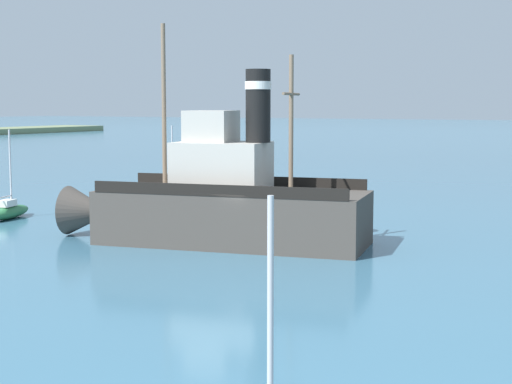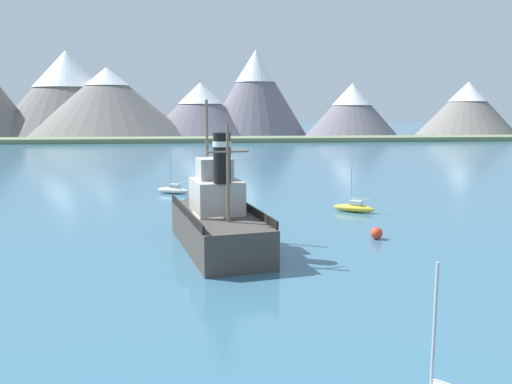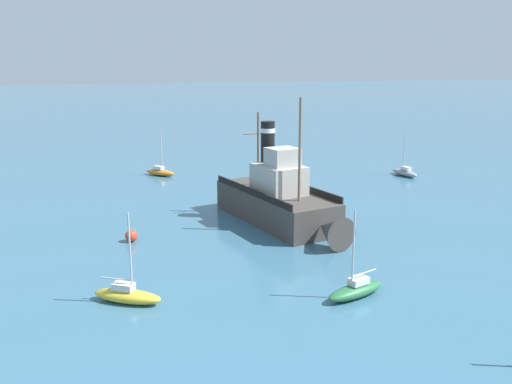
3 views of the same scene
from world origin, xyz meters
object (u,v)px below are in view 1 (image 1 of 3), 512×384
Objects in this scene: old_tugboat at (220,203)px; mooring_buoy at (307,204)px; sailboat_yellow at (177,193)px; sailboat_green at (9,211)px.

old_tugboat is 11.62m from mooring_buoy.
old_tugboat reaches higher than sailboat_yellow.
old_tugboat is 3.02× the size of sailboat_green.
sailboat_green is at bearing 86.19° from old_tugboat.
sailboat_yellow and sailboat_green have the same top height.
old_tugboat is 3.02× the size of sailboat_yellow.
sailboat_yellow is at bearing 41.30° from old_tugboat.
old_tugboat is 17.04× the size of mooring_buoy.
old_tugboat is at bearing -174.67° from mooring_buoy.
mooring_buoy is at bearing 5.33° from old_tugboat.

